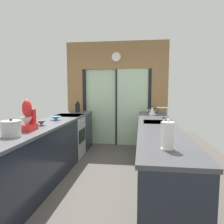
{
  "coord_description": "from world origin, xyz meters",
  "views": [
    {
      "loc": [
        0.63,
        -3.12,
        1.48
      ],
      "look_at": [
        0.09,
        0.88,
        1.04
      ],
      "focal_mm": 33.83,
      "sensor_mm": 36.0,
      "label": 1
    }
  ],
  "objects": [
    {
      "name": "stock_pot",
      "position": [
        -0.89,
        -0.83,
        1.01
      ],
      "size": [
        0.23,
        0.23,
        0.21
      ],
      "color": "#B7BABC",
      "rests_on": "left_counter_run"
    },
    {
      "name": "back_wall_unit",
      "position": [
        0.0,
        2.4,
        1.52
      ],
      "size": [
        2.64,
        0.12,
        2.7
      ],
      "color": "olive",
      "rests_on": "ground_plane"
    },
    {
      "name": "paper_towel_roll",
      "position": [
        0.89,
        -1.15,
        1.05
      ],
      "size": [
        0.13,
        0.13,
        0.29
      ],
      "color": "#B7BABC",
      "rests_on": "right_counter_run"
    },
    {
      "name": "kettle",
      "position": [
        0.89,
        1.59,
        1.01
      ],
      "size": [
        0.26,
        0.17,
        0.2
      ],
      "color": "#B7BABC",
      "rests_on": "right_counter_run"
    },
    {
      "name": "right_counter_run",
      "position": [
        0.91,
        0.3,
        0.46
      ],
      "size": [
        0.62,
        3.8,
        0.92
      ],
      "color": "#1E232D",
      "rests_on": "ground_plane"
    },
    {
      "name": "sink_faucet",
      "position": [
        1.06,
        0.55,
        1.09
      ],
      "size": [
        0.19,
        0.02,
        0.25
      ],
      "color": "#B7BABC",
      "rests_on": "right_counter_run"
    },
    {
      "name": "mixing_bowl_mid",
      "position": [
        -0.89,
        -0.07,
        0.96
      ],
      "size": [
        0.15,
        0.15,
        0.08
      ],
      "color": "#514C47",
      "rests_on": "left_counter_run"
    },
    {
      "name": "stand_mixer",
      "position": [
        -0.89,
        -0.45,
        1.08
      ],
      "size": [
        0.17,
        0.27,
        0.42
      ],
      "color": "red",
      "rests_on": "left_counter_run"
    },
    {
      "name": "mixing_bowl_far",
      "position": [
        -0.89,
        0.5,
        0.96
      ],
      "size": [
        0.19,
        0.19,
        0.07
      ],
      "color": "teal",
      "rests_on": "left_counter_run"
    },
    {
      "name": "left_counter_run",
      "position": [
        -0.91,
        0.13,
        0.47
      ],
      "size": [
        0.62,
        3.8,
        0.92
      ],
      "color": "#1E232D",
      "rests_on": "ground_plane"
    },
    {
      "name": "knife_block",
      "position": [
        -0.89,
        1.85,
        1.03
      ],
      "size": [
        0.08,
        0.14,
        0.26
      ],
      "color": "black",
      "rests_on": "left_counter_run"
    },
    {
      "name": "soap_bottle_near",
      "position": [
        0.89,
        -0.96,
        1.02
      ],
      "size": [
        0.06,
        0.06,
        0.23
      ],
      "color": "#286BB7",
      "rests_on": "right_counter_run"
    },
    {
      "name": "ground_plane",
      "position": [
        0.0,
        0.6,
        -0.01
      ],
      "size": [
        5.04,
        7.6,
        0.02
      ],
      "primitive_type": "cube",
      "color": "#4C4742"
    },
    {
      "name": "soap_bottle_far",
      "position": [
        0.89,
        -0.76,
        1.03
      ],
      "size": [
        0.06,
        0.06,
        0.25
      ],
      "color": "silver",
      "rests_on": "right_counter_run"
    },
    {
      "name": "oven_range",
      "position": [
        -0.91,
        1.25,
        0.46
      ],
      "size": [
        0.6,
        0.6,
        0.92
      ],
      "color": "#B7BABC",
      "rests_on": "ground_plane"
    }
  ]
}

